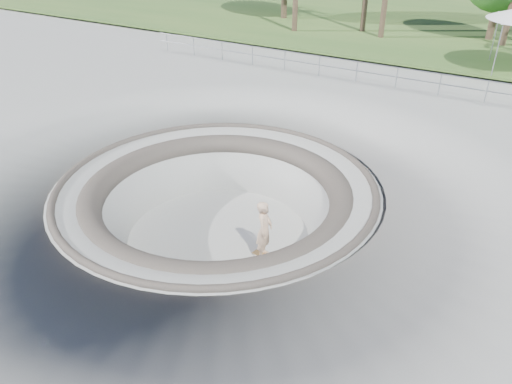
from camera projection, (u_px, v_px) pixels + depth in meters
ground at (217, 185)px, 15.88m from camera, size 180.00×180.00×0.00m
skate_bowl at (219, 232)px, 16.78m from camera, size 14.00×14.00×4.10m
grass_strip at (454, 12)px, 41.05m from camera, size 180.00×36.00×0.12m
safety_railing at (357, 71)px, 24.46m from camera, size 25.00×0.06×1.03m
skateboard at (264, 256)px, 15.63m from camera, size 0.85×0.36×0.09m
skater at (264, 230)px, 15.14m from camera, size 0.64×0.81×1.95m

